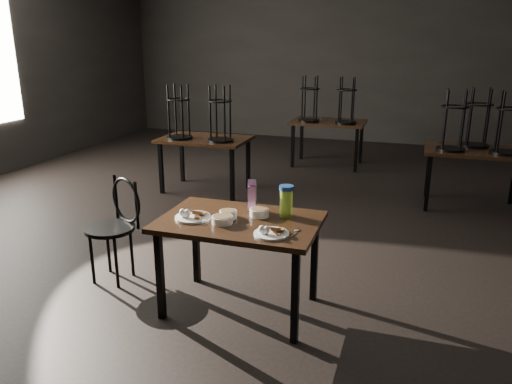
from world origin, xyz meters
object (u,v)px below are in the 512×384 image
(main_table, at_px, (240,229))
(bentwood_chair, at_px, (116,221))
(water_bottle, at_px, (286,200))
(juice_carton, at_px, (252,196))

(main_table, bearing_deg, bentwood_chair, 171.41)
(bentwood_chair, bearing_deg, water_bottle, 25.18)
(water_bottle, relative_size, bentwood_chair, 0.27)
(bentwood_chair, bearing_deg, juice_carton, 27.52)
(main_table, height_order, bentwood_chair, bentwood_chair)
(water_bottle, distance_m, bentwood_chair, 1.56)
(main_table, xyz_separation_m, bentwood_chair, (-1.21, 0.18, -0.14))
(main_table, height_order, water_bottle, water_bottle)
(bentwood_chair, bearing_deg, main_table, 16.35)
(main_table, bearing_deg, water_bottle, 31.21)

